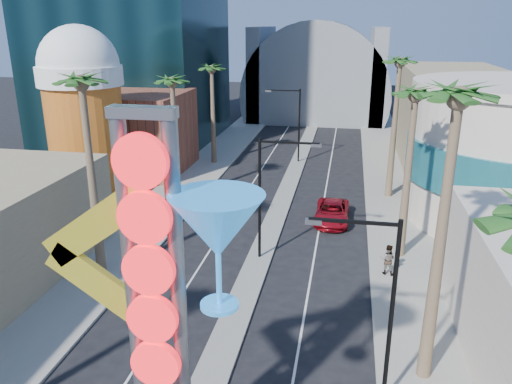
% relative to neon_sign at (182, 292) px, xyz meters
% --- Properties ---
extents(sidewalk_west, '(5.00, 100.00, 0.15)m').
position_rel_neon_sign_xyz_m(sidewalk_west, '(-10.32, 32.04, -7.23)').
color(sidewalk_west, gray).
rests_on(sidewalk_west, ground).
extents(sidewalk_east, '(5.00, 100.00, 0.15)m').
position_rel_neon_sign_xyz_m(sidewalk_east, '(8.68, 32.04, -7.23)').
color(sidewalk_east, gray).
rests_on(sidewalk_east, ground).
extents(median, '(1.60, 84.00, 0.15)m').
position_rel_neon_sign_xyz_m(median, '(-0.82, 35.04, -7.23)').
color(median, gray).
rests_on(median, ground).
extents(brick_filler_west, '(10.00, 10.00, 8.00)m').
position_rel_neon_sign_xyz_m(brick_filler_west, '(-16.82, 35.04, -3.31)').
color(brick_filler_west, brown).
rests_on(brick_filler_west, ground).
extents(filler_east, '(10.00, 20.00, 10.00)m').
position_rel_neon_sign_xyz_m(filler_east, '(15.18, 45.04, -2.31)').
color(filler_east, '#93805F').
rests_on(filler_east, ground).
extents(beer_mug, '(7.00, 7.00, 14.50)m').
position_rel_neon_sign_xyz_m(beer_mug, '(-17.82, 27.04, 0.54)').
color(beer_mug, '#CB4E1B').
rests_on(beer_mug, ground).
extents(canopy, '(22.00, 16.00, 22.00)m').
position_rel_neon_sign_xyz_m(canopy, '(-0.82, 69.04, -3.00)').
color(canopy, slate).
rests_on(canopy, ground).
extents(neon_sign, '(6.53, 2.60, 12.55)m').
position_rel_neon_sign_xyz_m(neon_sign, '(0.00, 0.00, 0.00)').
color(neon_sign, gray).
rests_on(neon_sign, ground).
extents(streetlight_0, '(3.79, 0.25, 8.00)m').
position_rel_neon_sign_xyz_m(streetlight_0, '(-0.27, 17.04, -2.43)').
color(streetlight_0, black).
rests_on(streetlight_0, ground).
extents(streetlight_1, '(3.79, 0.25, 8.00)m').
position_rel_neon_sign_xyz_m(streetlight_1, '(-1.36, 41.04, -2.43)').
color(streetlight_1, black).
rests_on(streetlight_1, ground).
extents(streetlight_2, '(3.45, 0.25, 8.00)m').
position_rel_neon_sign_xyz_m(streetlight_2, '(5.91, 5.04, -2.47)').
color(streetlight_2, black).
rests_on(streetlight_2, ground).
extents(palm_1, '(2.40, 2.40, 12.70)m').
position_rel_neon_sign_xyz_m(palm_1, '(-9.82, 13.04, 3.52)').
color(palm_1, brown).
rests_on(palm_1, ground).
extents(palm_2, '(2.40, 2.40, 11.20)m').
position_rel_neon_sign_xyz_m(palm_2, '(-9.82, 27.04, 2.17)').
color(palm_2, brown).
rests_on(palm_2, ground).
extents(palm_3, '(2.40, 2.40, 11.20)m').
position_rel_neon_sign_xyz_m(palm_3, '(-9.82, 39.04, 2.17)').
color(palm_3, brown).
rests_on(palm_3, ground).
extents(palm_5, '(2.40, 2.40, 13.20)m').
position_rel_neon_sign_xyz_m(palm_5, '(8.18, 7.04, 3.96)').
color(palm_5, brown).
rests_on(palm_5, ground).
extents(palm_6, '(2.40, 2.40, 11.70)m').
position_rel_neon_sign_xyz_m(palm_6, '(8.18, 19.04, 2.62)').
color(palm_6, brown).
rests_on(palm_6, ground).
extents(palm_7, '(2.40, 2.40, 12.70)m').
position_rel_neon_sign_xyz_m(palm_7, '(8.18, 31.04, 3.52)').
color(palm_7, brown).
rests_on(palm_7, ground).
extents(red_pickup, '(2.58, 5.49, 1.52)m').
position_rel_neon_sign_xyz_m(red_pickup, '(3.53, 24.35, -6.55)').
color(red_pickup, '#9F0C17').
rests_on(red_pickup, ground).
extents(pedestrian_b, '(1.05, 0.90, 1.90)m').
position_rel_neon_sign_xyz_m(pedestrian_b, '(7.17, 16.13, -6.21)').
color(pedestrian_b, gray).
rests_on(pedestrian_b, sidewalk_east).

